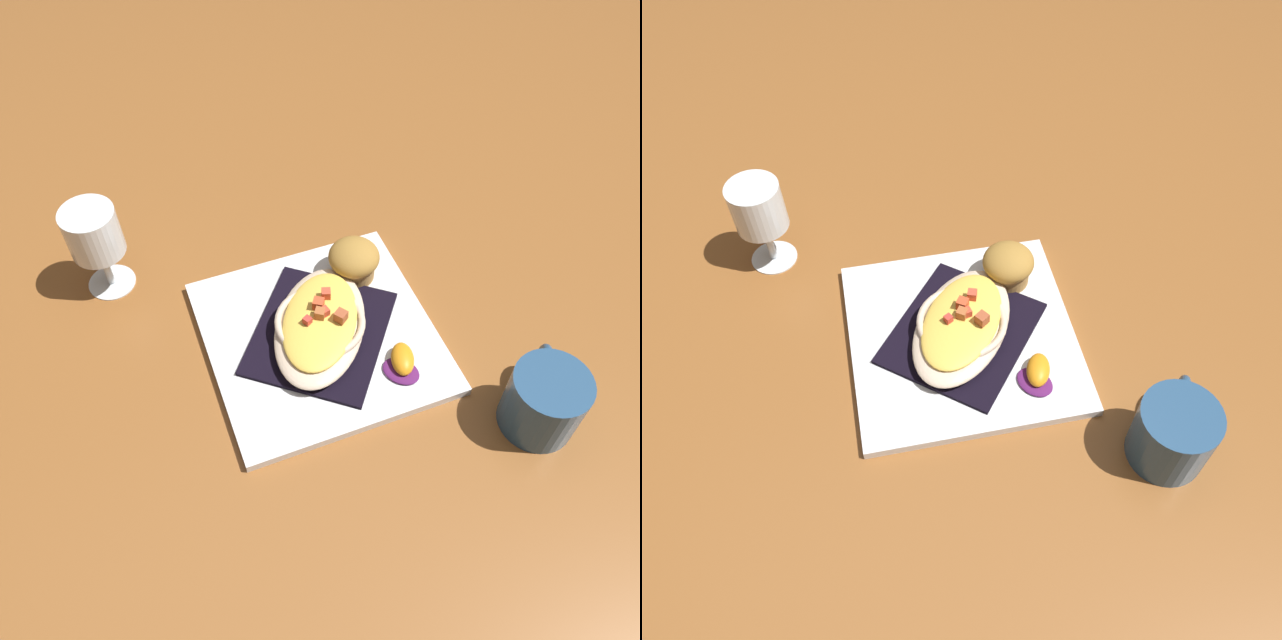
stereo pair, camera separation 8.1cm
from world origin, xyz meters
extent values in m
plane|color=brown|center=(0.00, 0.00, 0.00)|extent=(2.60, 2.60, 0.00)
cube|color=white|center=(0.00, 0.00, 0.01)|extent=(0.34, 0.34, 0.01)
cube|color=black|center=(0.00, 0.00, 0.02)|extent=(0.24, 0.24, 0.01)
ellipsoid|color=beige|center=(0.00, 0.00, 0.03)|extent=(0.21, 0.22, 0.03)
torus|color=beige|center=(0.00, 0.00, 0.04)|extent=(0.16, 0.16, 0.01)
ellipsoid|color=#EDC14B|center=(0.00, 0.00, 0.04)|extent=(0.17, 0.18, 0.02)
cube|color=#CE4B29|center=(-0.01, -0.01, 0.06)|extent=(0.02, 0.02, 0.01)
cube|color=#CA452E|center=(-0.01, 0.00, 0.06)|extent=(0.01, 0.01, 0.01)
cube|color=#AB502E|center=(-0.02, 0.02, 0.06)|extent=(0.02, 0.02, 0.01)
cube|color=#B35D30|center=(0.00, 0.00, 0.06)|extent=(0.02, 0.02, 0.01)
cube|color=#CF4931|center=(-0.02, -0.02, 0.06)|extent=(0.02, 0.02, 0.01)
cube|color=#C83A2F|center=(0.02, 0.00, 0.06)|extent=(0.01, 0.01, 0.01)
cylinder|color=#A2743B|center=(-0.09, -0.06, 0.03)|extent=(0.06, 0.06, 0.03)
ellipsoid|color=#A57833|center=(-0.09, -0.06, 0.05)|extent=(0.07, 0.07, 0.04)
ellipsoid|color=#4C0F23|center=(-0.09, -0.06, 0.06)|extent=(0.03, 0.03, 0.01)
ellipsoid|color=#561B59|center=(-0.05, 0.10, 0.02)|extent=(0.05, 0.06, 0.01)
ellipsoid|color=orange|center=(-0.06, 0.09, 0.02)|extent=(0.05, 0.06, 0.02)
cylinder|color=navy|center=(-0.16, 0.24, 0.04)|extent=(0.09, 0.09, 0.09)
torus|color=navy|center=(-0.19, 0.20, 0.04)|extent=(0.04, 0.04, 0.05)
cylinder|color=#4C2D14|center=(-0.16, 0.24, 0.03)|extent=(0.08, 0.08, 0.05)
cylinder|color=white|center=(0.19, -0.24, 0.00)|extent=(0.06, 0.06, 0.00)
cylinder|color=white|center=(0.19, -0.24, 0.04)|extent=(0.01, 0.01, 0.06)
cylinder|color=white|center=(0.19, -0.24, 0.10)|extent=(0.07, 0.07, 0.07)
cylinder|color=silver|center=(0.19, -0.24, 0.08)|extent=(0.06, 0.06, 0.03)
camera|label=1|loc=(0.26, 0.42, 0.69)|focal=36.48mm
camera|label=2|loc=(0.19, 0.45, 0.69)|focal=36.48mm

